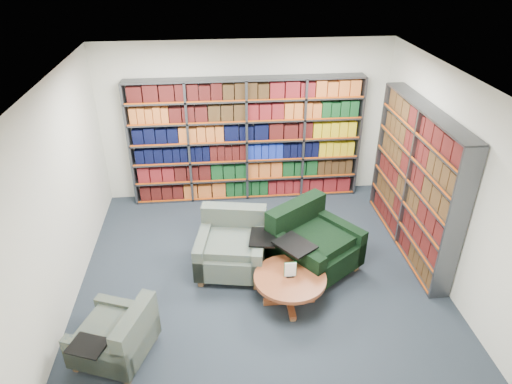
{
  "coord_description": "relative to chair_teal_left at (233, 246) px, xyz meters",
  "views": [
    {
      "loc": [
        -0.55,
        -5.03,
        4.25
      ],
      "look_at": [
        0.0,
        0.6,
        1.05
      ],
      "focal_mm": 32.0,
      "sensor_mm": 36.0,
      "label": 1
    }
  ],
  "objects": [
    {
      "name": "chair_green_right",
      "position": [
        1.1,
        -0.1,
        0.03
      ],
      "size": [
        1.43,
        1.43,
        0.93
      ],
      "color": "black",
      "rests_on": "ground"
    },
    {
      "name": "coffee_table",
      "position": [
        0.69,
        -0.86,
        0.01
      ],
      "size": [
        0.94,
        0.94,
        0.66
      ],
      "color": "brown",
      "rests_on": "ground"
    },
    {
      "name": "room_shell",
      "position": [
        0.37,
        -0.3,
        1.06
      ],
      "size": [
        5.02,
        5.02,
        2.82
      ],
      "color": "#1E2830",
      "rests_on": "ground"
    },
    {
      "name": "chair_teal_left",
      "position": [
        0.0,
        0.0,
        0.0
      ],
      "size": [
        1.19,
        1.09,
        0.85
      ],
      "color": "#0C233C",
      "rests_on": "ground"
    },
    {
      "name": "bookshelf_right",
      "position": [
        2.71,
        0.3,
        0.75
      ],
      "size": [
        0.28,
        2.5,
        2.2
      ],
      "color": "#47494F",
      "rests_on": "ground"
    },
    {
      "name": "bookshelf_back",
      "position": [
        0.37,
        2.04,
        0.75
      ],
      "size": [
        4.0,
        0.28,
        2.2
      ],
      "color": "#47494F",
      "rests_on": "ground"
    },
    {
      "name": "chair_teal_front",
      "position": [
        -1.36,
        -1.53,
        -0.06
      ],
      "size": [
        1.0,
        1.04,
        0.71
      ],
      "color": "#0C233C",
      "rests_on": "ground"
    }
  ]
}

